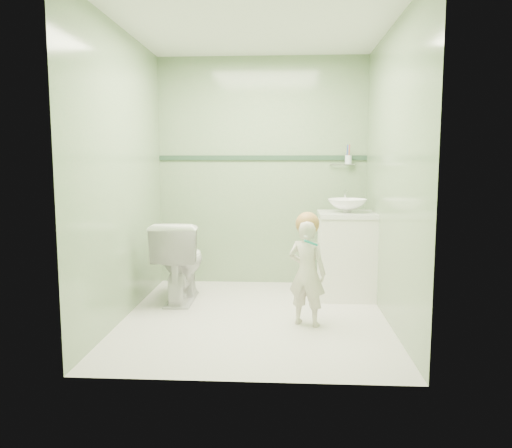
{
  "coord_description": "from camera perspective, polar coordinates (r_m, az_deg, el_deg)",
  "views": [
    {
      "loc": [
        0.25,
        -4.11,
        1.32
      ],
      "look_at": [
        0.0,
        0.15,
        0.78
      ],
      "focal_mm": 35.21,
      "sensor_mm": 36.0,
      "label": 1
    }
  ],
  "objects": [
    {
      "name": "counter",
      "position": [
        4.87,
        10.3,
        1.08
      ],
      "size": [
        0.54,
        0.52,
        0.04
      ],
      "primitive_type": "cube",
      "color": "white",
      "rests_on": "vanity"
    },
    {
      "name": "trim_stripe",
      "position": [
        5.35,
        0.69,
        7.53
      ],
      "size": [
        2.2,
        0.02,
        0.05
      ],
      "primitive_type": "cube",
      "color": "#294531",
      "rests_on": "room_shell"
    },
    {
      "name": "hair_cap",
      "position": [
        4.01,
        5.87,
        0.03
      ],
      "size": [
        0.19,
        0.19,
        0.19
      ],
      "primitive_type": "sphere",
      "color": "#A8753D",
      "rests_on": "toddler"
    },
    {
      "name": "basin",
      "position": [
        4.86,
        10.32,
        2.07
      ],
      "size": [
        0.37,
        0.37,
        0.13
      ],
      "primitive_type": "imported",
      "color": "white",
      "rests_on": "counter"
    },
    {
      "name": "ground",
      "position": [
        4.32,
        -0.12,
        -10.57
      ],
      "size": [
        2.5,
        2.5,
        0.0
      ],
      "primitive_type": "plane",
      "color": "silver",
      "rests_on": "ground"
    },
    {
      "name": "toddler",
      "position": [
        4.05,
        5.81,
        -5.54
      ],
      "size": [
        0.37,
        0.31,
        0.86
      ],
      "primitive_type": "imported",
      "rotation": [
        0.0,
        0.0,
        2.73
      ],
      "color": "beige",
      "rests_on": "ground"
    },
    {
      "name": "vanity",
      "position": [
        4.93,
        10.19,
        -3.66
      ],
      "size": [
        0.52,
        0.5,
        0.8
      ],
      "primitive_type": "cube",
      "color": "white",
      "rests_on": "ground"
    },
    {
      "name": "toilet",
      "position": [
        4.8,
        -8.64,
        -4.15
      ],
      "size": [
        0.44,
        0.76,
        0.76
      ],
      "primitive_type": "imported",
      "rotation": [
        0.0,
        0.0,
        3.16
      ],
      "color": "white",
      "rests_on": "ground"
    },
    {
      "name": "teal_toothbrush",
      "position": [
        3.86,
        6.21,
        -2.07
      ],
      "size": [
        0.12,
        0.14,
        0.08
      ],
      "color": "teal",
      "rests_on": "toddler"
    },
    {
      "name": "faucet",
      "position": [
        5.04,
        10.09,
        3.16
      ],
      "size": [
        0.03,
        0.13,
        0.18
      ],
      "color": "silver",
      "rests_on": "counter"
    },
    {
      "name": "room_shell",
      "position": [
        4.12,
        -0.12,
        5.55
      ],
      "size": [
        2.5,
        2.54,
        2.4
      ],
      "color": "#7CA172",
      "rests_on": "ground"
    },
    {
      "name": "cup_holder",
      "position": [
        5.33,
        10.37,
        7.18
      ],
      "size": [
        0.26,
        0.07,
        0.21
      ],
      "color": "silver",
      "rests_on": "room_shell"
    }
  ]
}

